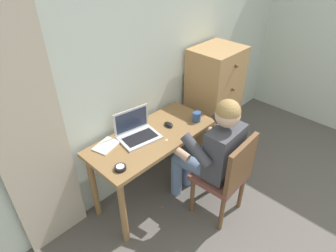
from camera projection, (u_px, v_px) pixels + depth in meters
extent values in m
cube|color=silver|center=(151.00, 61.00, 2.67)|extent=(4.80, 0.05, 2.50)
cube|color=#BCAD99|center=(27.00, 129.00, 1.96)|extent=(0.51, 0.03, 2.27)
cube|color=olive|center=(152.00, 137.00, 2.57)|extent=(1.19, 0.53, 0.03)
cylinder|color=olive|center=(123.00, 213.00, 2.34)|extent=(0.06, 0.06, 0.70)
cylinder|color=olive|center=(205.00, 152.00, 2.98)|extent=(0.06, 0.06, 0.70)
cylinder|color=olive|center=(94.00, 187.00, 2.58)|extent=(0.06, 0.06, 0.70)
cylinder|color=olive|center=(175.00, 135.00, 3.22)|extent=(0.06, 0.06, 0.70)
cube|color=tan|center=(213.00, 103.00, 3.25)|extent=(0.52, 0.43, 1.27)
sphere|color=brown|center=(225.00, 147.00, 3.41)|extent=(0.04, 0.04, 0.04)
sphere|color=brown|center=(228.00, 130.00, 3.26)|extent=(0.04, 0.04, 0.04)
sphere|color=brown|center=(230.00, 110.00, 3.12)|extent=(0.04, 0.04, 0.04)
sphere|color=brown|center=(233.00, 89.00, 2.98)|extent=(0.04, 0.04, 0.04)
sphere|color=brown|center=(237.00, 66.00, 2.84)|extent=(0.04, 0.04, 0.04)
cube|color=brown|center=(219.00, 175.00, 2.58)|extent=(0.44, 0.42, 0.05)
cube|color=brown|center=(241.00, 164.00, 2.35)|extent=(0.42, 0.06, 0.42)
cylinder|color=brown|center=(213.00, 176.00, 2.91)|extent=(0.04, 0.04, 0.41)
cylinder|color=brown|center=(192.00, 195.00, 2.69)|extent=(0.04, 0.04, 0.41)
cylinder|color=brown|center=(241.00, 191.00, 2.73)|extent=(0.04, 0.04, 0.41)
cylinder|color=brown|center=(222.00, 213.00, 2.52)|extent=(0.04, 0.04, 0.41)
cylinder|color=#6B84AD|center=(205.00, 156.00, 2.73)|extent=(0.16, 0.41, 0.14)
cylinder|color=#6B84AD|center=(194.00, 166.00, 2.62)|extent=(0.16, 0.41, 0.14)
cylinder|color=#6B84AD|center=(188.00, 166.00, 2.98)|extent=(0.11, 0.11, 0.48)
cylinder|color=#6B84AD|center=(176.00, 175.00, 2.87)|extent=(0.11, 0.11, 0.48)
cube|color=#3F3F47|center=(224.00, 152.00, 2.42)|extent=(0.37, 0.22, 0.46)
cylinder|color=#3F3F47|center=(225.00, 127.00, 2.58)|extent=(0.10, 0.30, 0.25)
cylinder|color=#3F3F47|center=(196.00, 150.00, 2.31)|extent=(0.10, 0.30, 0.25)
cylinder|color=#DBAD8E|center=(206.00, 128.00, 2.75)|extent=(0.08, 0.27, 0.11)
cylinder|color=#DBAD8E|center=(177.00, 150.00, 2.48)|extent=(0.08, 0.27, 0.11)
sphere|color=#DBAD8E|center=(228.00, 115.00, 2.23)|extent=(0.20, 0.20, 0.20)
sphere|color=#9E7A47|center=(228.00, 112.00, 2.21)|extent=(0.20, 0.20, 0.20)
cube|color=silver|center=(140.00, 138.00, 2.52)|extent=(0.38, 0.29, 0.02)
cube|color=black|center=(140.00, 137.00, 2.51)|extent=(0.31, 0.20, 0.00)
cube|color=silver|center=(131.00, 120.00, 2.54)|extent=(0.34, 0.07, 0.22)
cube|color=#2D3851|center=(132.00, 120.00, 2.53)|extent=(0.30, 0.05, 0.18)
ellipsoid|color=black|center=(169.00, 124.00, 2.68)|extent=(0.07, 0.10, 0.03)
cylinder|color=black|center=(120.00, 168.00, 2.20)|extent=(0.09, 0.09, 0.03)
cylinder|color=silver|center=(120.00, 166.00, 2.19)|extent=(0.06, 0.06, 0.00)
cube|color=silver|center=(106.00, 146.00, 2.43)|extent=(0.24, 0.20, 0.01)
cylinder|color=#33518C|center=(197.00, 117.00, 2.73)|extent=(0.08, 0.08, 0.09)
torus|color=#33518C|center=(200.00, 114.00, 2.76)|extent=(0.06, 0.01, 0.06)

